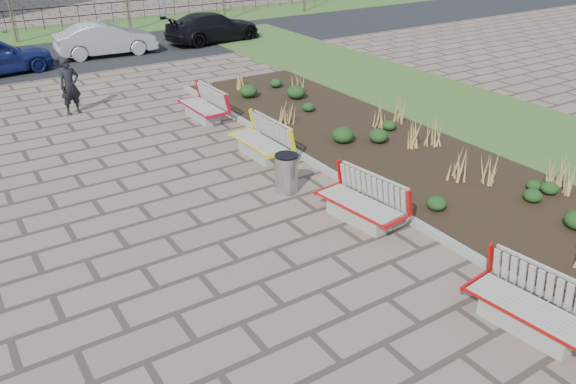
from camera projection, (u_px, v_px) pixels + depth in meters
ground at (311, 333)px, 9.18m from camera, size 120.00×120.00×0.00m
planting_bed at (390, 151)px, 15.94m from camera, size 4.50×18.00×0.10m
planting_curb at (324, 169)px, 14.80m from camera, size 0.16×18.00×0.15m
grass_verge_near at (499, 121)px, 18.26m from camera, size 5.00×38.00×0.04m
grass_verge_far at (12, 38)px, 30.14m from camera, size 80.00×5.00×0.04m
road at (35, 60)px, 25.65m from camera, size 80.00×7.00×0.02m
bench_a at (530, 305)px, 9.02m from camera, size 1.14×2.19×1.00m
bench_b at (359, 201)px, 12.24m from camera, size 1.17×2.20×1.00m
bench_c at (259, 140)px, 15.49m from camera, size 0.94×2.12×1.00m
bench_d at (202, 105)px, 18.27m from camera, size 0.95×2.12×1.00m
litter_bin at (286, 174)px, 13.54m from camera, size 0.55×0.55×0.96m
pedestrian at (70, 86)px, 18.61m from camera, size 0.77×0.58×1.89m
car_silver at (106, 39)px, 26.17m from camera, size 4.64×1.92×1.50m
car_black at (213, 27)px, 28.93m from camera, size 5.28×2.62×1.47m
tree_c at (8, 2)px, 28.11m from camera, size 1.40×1.40×4.00m
railing_fence at (5, 22)px, 30.99m from camera, size 44.00×0.10×1.20m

